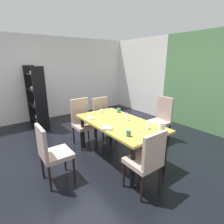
{
  "coord_description": "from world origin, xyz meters",
  "views": [
    {
      "loc": [
        3.02,
        -1.61,
        1.88
      ],
      "look_at": [
        0.24,
        0.44,
        0.85
      ],
      "focal_mm": 28.0,
      "sensor_mm": 36.0,
      "label": 1
    }
  ],
  "objects_px": {
    "chair_head_near": "(51,151)",
    "cup_north": "(101,111)",
    "wine_glass_rear": "(148,123)",
    "dining_table": "(119,126)",
    "wine_glass_west": "(127,114)",
    "chair_right_near": "(147,159)",
    "display_shelf": "(36,97)",
    "cup_left": "(119,111)",
    "serving_bowl_corner": "(108,128)",
    "cup_near_window": "(128,133)",
    "serving_bowl_center": "(91,118)",
    "chair_left_far": "(103,116)",
    "chair_left_near": "(82,120)",
    "chair_head_far": "(161,118)",
    "pitcher_front": "(162,127)"
  },
  "relations": [
    {
      "from": "chair_head_near",
      "to": "cup_north",
      "type": "bearing_deg",
      "value": 115.6
    },
    {
      "from": "wine_glass_rear",
      "to": "cup_left",
      "type": "distance_m",
      "value": 1.07
    },
    {
      "from": "chair_head_far",
      "to": "display_shelf",
      "type": "relative_size",
      "value": 0.61
    },
    {
      "from": "wine_glass_west",
      "to": "chair_left_near",
      "type": "bearing_deg",
      "value": -155.91
    },
    {
      "from": "chair_left_far",
      "to": "serving_bowl_center",
      "type": "relative_size",
      "value": 6.74
    },
    {
      "from": "pitcher_front",
      "to": "wine_glass_west",
      "type": "bearing_deg",
      "value": -173.9
    },
    {
      "from": "display_shelf",
      "to": "chair_head_near",
      "type": "bearing_deg",
      "value": -10.14
    },
    {
      "from": "chair_left_far",
      "to": "cup_near_window",
      "type": "distance_m",
      "value": 1.7
    },
    {
      "from": "wine_glass_west",
      "to": "cup_near_window",
      "type": "height_order",
      "value": "wine_glass_west"
    },
    {
      "from": "serving_bowl_corner",
      "to": "chair_right_near",
      "type": "bearing_deg",
      "value": 7.65
    },
    {
      "from": "chair_left_near",
      "to": "serving_bowl_center",
      "type": "distance_m",
      "value": 0.58
    },
    {
      "from": "display_shelf",
      "to": "serving_bowl_center",
      "type": "relative_size",
      "value": 11.63
    },
    {
      "from": "chair_right_near",
      "to": "cup_north",
      "type": "height_order",
      "value": "chair_right_near"
    },
    {
      "from": "chair_head_near",
      "to": "wine_glass_rear",
      "type": "xyz_separation_m",
      "value": [
        0.62,
        1.46,
        0.33
      ]
    },
    {
      "from": "chair_head_near",
      "to": "chair_right_near",
      "type": "bearing_deg",
      "value": 44.73
    },
    {
      "from": "cup_near_window",
      "to": "cup_north",
      "type": "relative_size",
      "value": 1.31
    },
    {
      "from": "chair_left_far",
      "to": "cup_left",
      "type": "height_order",
      "value": "chair_left_far"
    },
    {
      "from": "chair_head_near",
      "to": "cup_north",
      "type": "relative_size",
      "value": 13.43
    },
    {
      "from": "chair_head_near",
      "to": "chair_left_far",
      "type": "xyz_separation_m",
      "value": [
        -0.94,
        1.58,
        0.01
      ]
    },
    {
      "from": "wine_glass_rear",
      "to": "cup_left",
      "type": "relative_size",
      "value": 1.63
    },
    {
      "from": "chair_right_near",
      "to": "display_shelf",
      "type": "bearing_deg",
      "value": 97.79
    },
    {
      "from": "serving_bowl_center",
      "to": "serving_bowl_corner",
      "type": "bearing_deg",
      "value": -3.19
    },
    {
      "from": "serving_bowl_center",
      "to": "cup_north",
      "type": "height_order",
      "value": "cup_north"
    },
    {
      "from": "dining_table",
      "to": "display_shelf",
      "type": "height_order",
      "value": "display_shelf"
    },
    {
      "from": "wine_glass_west",
      "to": "serving_bowl_corner",
      "type": "distance_m",
      "value": 0.59
    },
    {
      "from": "serving_bowl_center",
      "to": "cup_near_window",
      "type": "bearing_deg",
      "value": 3.3
    },
    {
      "from": "dining_table",
      "to": "wine_glass_west",
      "type": "relative_size",
      "value": 10.84
    },
    {
      "from": "display_shelf",
      "to": "cup_left",
      "type": "distance_m",
      "value": 2.61
    },
    {
      "from": "chair_head_far",
      "to": "cup_north",
      "type": "xyz_separation_m",
      "value": [
        -0.64,
        -1.26,
        0.22
      ]
    },
    {
      "from": "cup_left",
      "to": "pitcher_front",
      "type": "height_order",
      "value": "pitcher_front"
    },
    {
      "from": "dining_table",
      "to": "cup_near_window",
      "type": "relative_size",
      "value": 19.0
    },
    {
      "from": "wine_glass_west",
      "to": "serving_bowl_center",
      "type": "height_order",
      "value": "wine_glass_west"
    },
    {
      "from": "display_shelf",
      "to": "chair_left_far",
      "type": "bearing_deg",
      "value": 30.57
    },
    {
      "from": "chair_head_near",
      "to": "serving_bowl_center",
      "type": "xyz_separation_m",
      "value": [
        -0.4,
        0.94,
        0.24
      ]
    },
    {
      "from": "wine_glass_rear",
      "to": "cup_north",
      "type": "relative_size",
      "value": 2.1
    },
    {
      "from": "chair_left_far",
      "to": "serving_bowl_center",
      "type": "distance_m",
      "value": 0.86
    },
    {
      "from": "chair_head_near",
      "to": "wine_glass_west",
      "type": "bearing_deg",
      "value": 87.36
    },
    {
      "from": "chair_head_far",
      "to": "cup_near_window",
      "type": "xyz_separation_m",
      "value": [
        0.64,
        -1.6,
        0.23
      ]
    },
    {
      "from": "chair_left_near",
      "to": "serving_bowl_center",
      "type": "xyz_separation_m",
      "value": [
        0.54,
        -0.07,
        0.21
      ]
    },
    {
      "from": "chair_head_far",
      "to": "wine_glass_west",
      "type": "distance_m",
      "value": 1.18
    },
    {
      "from": "wine_glass_rear",
      "to": "display_shelf",
      "type": "bearing_deg",
      "value": -164.06
    },
    {
      "from": "cup_left",
      "to": "cup_north",
      "type": "bearing_deg",
      "value": -123.41
    },
    {
      "from": "chair_head_far",
      "to": "cup_near_window",
      "type": "relative_size",
      "value": 11.19
    },
    {
      "from": "dining_table",
      "to": "chair_right_near",
      "type": "xyz_separation_m",
      "value": [
        0.98,
        -0.28,
        -0.13
      ]
    },
    {
      "from": "cup_north",
      "to": "dining_table",
      "type": "bearing_deg",
      "value": -3.42
    },
    {
      "from": "chair_head_near",
      "to": "chair_left_far",
      "type": "height_order",
      "value": "chair_left_far"
    },
    {
      "from": "chair_head_near",
      "to": "wine_glass_west",
      "type": "relative_size",
      "value": 5.84
    },
    {
      "from": "chair_head_near",
      "to": "pitcher_front",
      "type": "bearing_deg",
      "value": 61.74
    },
    {
      "from": "chair_left_far",
      "to": "cup_near_window",
      "type": "height_order",
      "value": "chair_left_far"
    },
    {
      "from": "cup_left",
      "to": "serving_bowl_corner",
      "type": "bearing_deg",
      "value": -49.28
    }
  ]
}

